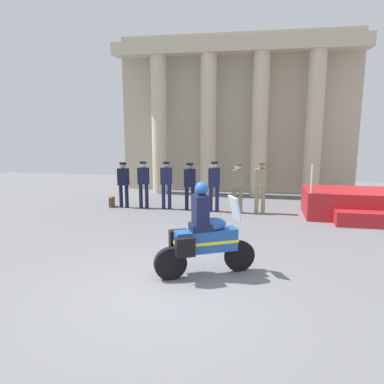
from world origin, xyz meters
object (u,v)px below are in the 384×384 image
at_px(officer_in_row_3, 190,183).
at_px(officer_in_row_6, 260,183).
at_px(motorcycle_with_rider, 203,237).
at_px(officer_in_row_5, 238,184).
at_px(officer_in_row_1, 143,181).
at_px(officer_in_row_2, 166,181).
at_px(officer_in_row_0, 123,181).
at_px(reviewing_stand, 360,205).
at_px(officer_in_row_4, 214,183).
at_px(briefcase_on_ground, 112,202).

xyz_separation_m(officer_in_row_3, officer_in_row_6, (2.41, 0.01, 0.04)).
height_order(officer_in_row_3, motorcycle_with_rider, motorcycle_with_rider).
bearing_deg(officer_in_row_5, officer_in_row_1, -4.45).
height_order(officer_in_row_2, motorcycle_with_rider, motorcycle_with_rider).
bearing_deg(motorcycle_with_rider, officer_in_row_0, 98.06).
distance_m(officer_in_row_0, officer_in_row_6, 4.83).
distance_m(officer_in_row_1, officer_in_row_3, 1.69).
bearing_deg(motorcycle_with_rider, officer_in_row_2, 84.90).
xyz_separation_m(reviewing_stand, officer_in_row_6, (-3.17, 0.01, 0.59)).
relative_size(officer_in_row_0, motorcycle_with_rider, 0.85).
height_order(officer_in_row_5, motorcycle_with_rider, motorcycle_with_rider).
distance_m(officer_in_row_2, officer_in_row_6, 3.26).
distance_m(officer_in_row_1, motorcycle_with_rider, 6.19).
distance_m(officer_in_row_6, motorcycle_with_rider, 5.51).
xyz_separation_m(officer_in_row_1, motorcycle_with_rider, (3.00, -5.42, -0.19)).
xyz_separation_m(officer_in_row_1, officer_in_row_2, (0.84, 0.00, 0.01)).
distance_m(officer_in_row_4, officer_in_row_5, 0.80).
xyz_separation_m(officer_in_row_1, officer_in_row_3, (1.69, -0.04, -0.01)).
bearing_deg(officer_in_row_1, briefcase_on_ground, 0.66).
relative_size(officer_in_row_3, officer_in_row_5, 0.98).
relative_size(officer_in_row_0, officer_in_row_5, 0.97).
distance_m(officer_in_row_1, officer_in_row_2, 0.84).
height_order(officer_in_row_3, officer_in_row_6, officer_in_row_6).
xyz_separation_m(officer_in_row_4, officer_in_row_5, (0.80, -0.03, -0.02)).
distance_m(officer_in_row_2, motorcycle_with_rider, 5.83).
xyz_separation_m(officer_in_row_1, officer_in_row_6, (4.10, -0.03, 0.03)).
xyz_separation_m(officer_in_row_3, officer_in_row_4, (0.85, -0.05, 0.04)).
height_order(officer_in_row_0, officer_in_row_5, officer_in_row_5).
distance_m(reviewing_stand, officer_in_row_5, 3.96).
height_order(officer_in_row_1, briefcase_on_ground, officer_in_row_1).
xyz_separation_m(reviewing_stand, officer_in_row_2, (-6.43, 0.04, 0.57)).
height_order(reviewing_stand, briefcase_on_ground, reviewing_stand).
bearing_deg(officer_in_row_3, reviewing_stand, 177.60).
relative_size(officer_in_row_1, officer_in_row_5, 0.99).
height_order(officer_in_row_0, motorcycle_with_rider, motorcycle_with_rider).
xyz_separation_m(motorcycle_with_rider, briefcase_on_ground, (-4.20, 5.35, -0.61)).
xyz_separation_m(reviewing_stand, motorcycle_with_rider, (-4.27, -5.38, 0.37)).
bearing_deg(officer_in_row_2, motorcycle_with_rider, 109.28).
relative_size(officer_in_row_6, motorcycle_with_rider, 0.90).
height_order(officer_in_row_4, officer_in_row_5, officer_in_row_4).
relative_size(reviewing_stand, officer_in_row_0, 2.10).
distance_m(officer_in_row_5, officer_in_row_6, 0.76).
bearing_deg(briefcase_on_ground, officer_in_row_3, 0.54).
bearing_deg(officer_in_row_6, motorcycle_with_rider, 76.02).
height_order(officer_in_row_0, officer_in_row_2, officer_in_row_2).
relative_size(officer_in_row_1, officer_in_row_2, 0.99).
height_order(officer_in_row_3, officer_in_row_5, officer_in_row_5).
relative_size(reviewing_stand, officer_in_row_6, 1.99).
xyz_separation_m(officer_in_row_0, officer_in_row_6, (4.83, 0.04, 0.06)).
bearing_deg(briefcase_on_ground, officer_in_row_0, -0.93).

